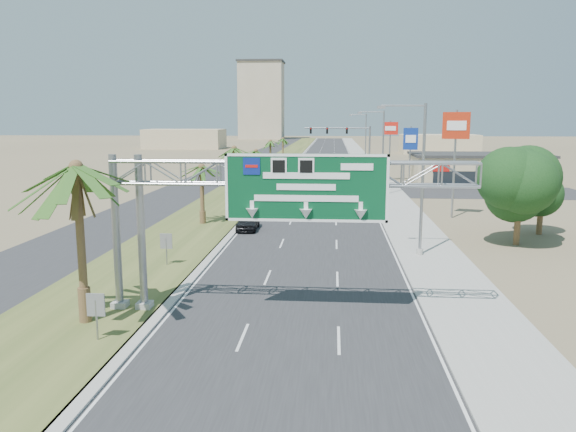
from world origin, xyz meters
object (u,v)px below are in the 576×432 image
Objects in this scene: car_right_lane at (352,175)px; car_far at (297,164)px; sign_gantry at (272,185)px; palm_near at (76,168)px; store_building at (477,170)px; signal_mast at (356,147)px; pole_sign_blue at (411,141)px; car_mid_lane at (319,181)px; pole_sign_red_far at (390,133)px; pole_sign_red_near at (456,133)px; car_left_lane at (248,222)px.

car_far is at bearing 115.08° from car_right_lane.
sign_gantry is 61.55m from car_right_lane.
palm_near is 66.04m from store_building.
car_right_lane is (13.81, 62.97, -6.26)m from palm_near.
signal_mast is 18.08m from store_building.
store_building is at bearing 67.64° from sign_gantry.
sign_gantry is 55.80m from pole_sign_blue.
car_right_lane is at bearing 138.23° from pole_sign_blue.
store_building is 4.44× the size of car_mid_lane.
store_building is at bearing -19.54° from signal_mast.
sign_gantry is 1.90× the size of pole_sign_red_far.
pole_sign_blue is at bearing 90.81° from pole_sign_red_near.
store_building is 18.14m from car_right_lane.
car_left_lane is (-10.43, -42.02, -4.15)m from signal_mast.
sign_gantry is 59.23m from pole_sign_red_far.
palm_near is 0.81× the size of signal_mast.
signal_mast reaches higher than store_building.
pole_sign_red_near reaches higher than sign_gantry.
car_left_lane is 0.76× the size of car_far.
palm_near is 2.06× the size of car_mid_lane.
sign_gantry is 3.12× the size of car_far.
pole_sign_red_far reaches higher than car_mid_lane.
car_right_lane is at bearing 61.53° from car_mid_lane.
sign_gantry is at bearing -116.78° from pole_sign_red_near.
car_far reaches higher than car_right_lane.
car_far is at bearing 121.07° from signal_mast.
car_far is (0.24, 58.92, 0.08)m from car_left_lane.
palm_near is 1.72× the size of car_right_lane.
car_left_lane is (-4.19, 20.02, -5.36)m from sign_gantry.
sign_gantry is at bearing -91.26° from car_mid_lane.
signal_mast is 1.17× the size of pole_sign_red_far.
signal_mast reaches higher than car_right_lane.
signal_mast is 10.67m from pole_sign_blue.
car_right_lane is (-0.56, -1.00, -4.18)m from signal_mast.
palm_near reaches higher than sign_gantry.
car_left_lane is 0.51× the size of pole_sign_blue.
car_left_lane is (3.95, 21.95, -6.23)m from palm_near.
signal_mast is 2.54× the size of car_mid_lane.
palm_near is at bearing -107.61° from pole_sign_red_far.
pole_sign_blue is (-0.38, 26.96, -1.80)m from pole_sign_red_near.
pole_sign_red_near is (12.86, -24.88, 7.13)m from car_mid_lane.
car_far is at bearing 108.88° from pole_sign_red_near.
signal_mast is 12.05m from car_mid_lane.
store_building is 3.72× the size of car_right_lane.
sign_gantry is 52.38m from car_mid_lane.
car_left_lane is 1.01× the size of car_mid_lane.
car_left_lane is at bearing -158.12° from pole_sign_red_near.
signal_mast is 1.28× the size of pole_sign_blue.
pole_sign_red_near is at bearing -89.19° from pole_sign_blue.
car_right_lane is (5.67, 61.05, -5.38)m from sign_gantry.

